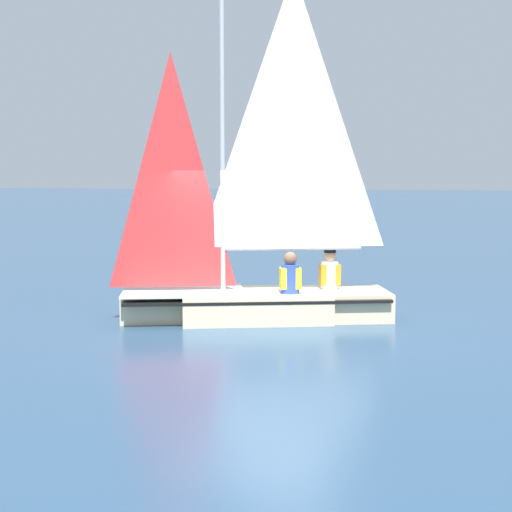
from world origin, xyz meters
name	(u,v)px	position (x,y,z in m)	size (l,w,h in m)	color
ground_plane	(256,319)	(0.00, 0.00, 0.00)	(260.00, 260.00, 0.00)	#2D4C6B
sailboat_main	(258,267)	(-0.01, 0.03, 0.89)	(2.94, 4.57, 5.82)	beige
sailor_helm	(290,285)	(-0.01, 0.59, 0.62)	(0.39, 0.41, 1.16)	black
sailor_crew	(330,280)	(-0.66, 1.12, 0.63)	(0.39, 0.41, 1.16)	black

